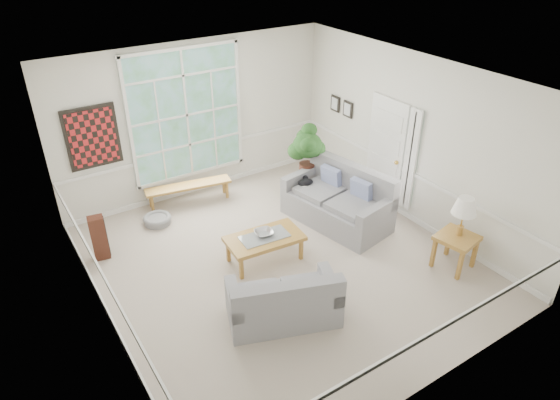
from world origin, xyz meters
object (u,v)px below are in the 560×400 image
at_px(side_table, 454,251).
at_px(coffee_table, 265,248).
at_px(loveseat_front, 283,295).
at_px(loveseat_right, 337,197).
at_px(end_table, 308,187).

bearing_deg(side_table, coffee_table, 143.70).
distance_m(loveseat_front, side_table, 2.97).
xyz_separation_m(loveseat_front, coffee_table, (0.49, 1.28, -0.18)).
relative_size(loveseat_right, loveseat_front, 1.26).
xyz_separation_m(loveseat_right, loveseat_front, (-2.19, -1.56, -0.11)).
xyz_separation_m(loveseat_front, side_table, (2.92, -0.51, -0.12)).
distance_m(end_table, side_table, 3.13).
xyz_separation_m(coffee_table, end_table, (1.78, 1.27, 0.03)).
bearing_deg(loveseat_right, side_table, -81.25).
relative_size(coffee_table, end_table, 2.38).
relative_size(loveseat_front, side_table, 2.61).
bearing_deg(coffee_table, end_table, 40.36).
relative_size(end_table, side_table, 0.88).
bearing_deg(loveseat_front, end_table, 68.56).
xyz_separation_m(loveseat_right, end_table, (0.08, 0.99, -0.26)).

